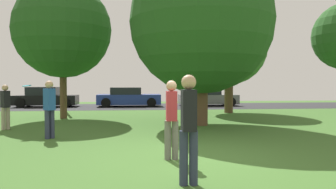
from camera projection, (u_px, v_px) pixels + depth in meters
ground_plane at (190, 158)px, 7.09m from camera, size 44.00×44.00×0.00m
road_strip at (151, 106)px, 22.99m from camera, size 44.00×6.40×0.01m
birch_tree_lone at (229, 47)px, 17.91m from camera, size 4.20×4.20×5.75m
oak_tree_center at (63, 30)px, 14.99m from camera, size 4.46×4.46×6.35m
maple_tree_near at (201, 23)px, 12.53m from camera, size 5.54×5.54×6.76m
person_thrower at (49, 107)px, 9.55m from camera, size 0.38×0.38×1.71m
person_catcher at (5, 105)px, 11.40m from camera, size 0.38×0.38×1.59m
person_bystander at (171, 116)px, 6.92m from camera, size 0.30×0.33×1.69m
person_walking at (189, 124)px, 5.17m from camera, size 0.30×0.32×1.77m
frisbee_disc at (27, 86)px, 10.38m from camera, size 0.38×0.38×0.06m
parked_car_black at (46, 98)px, 22.55m from camera, size 4.19×1.93×1.38m
parked_car_blue at (128, 98)px, 22.98m from camera, size 4.40×2.10×1.34m
parked_car_grey at (207, 97)px, 23.67m from camera, size 4.18×2.08×1.35m
street_lamp_post at (65, 73)px, 18.60m from camera, size 0.14×0.14×4.50m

